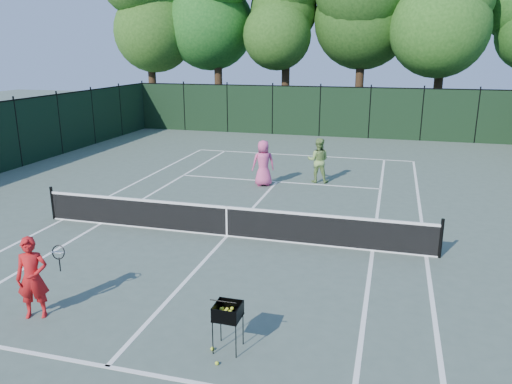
% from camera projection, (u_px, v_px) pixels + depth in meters
% --- Properties ---
extents(ground, '(90.00, 90.00, 0.00)m').
position_uv_depth(ground, '(227.00, 236.00, 14.41)').
color(ground, '#49594D').
rests_on(ground, ground).
extents(sideline_doubles_left, '(0.10, 23.77, 0.01)m').
position_uv_depth(sideline_doubles_left, '(63.00, 220.00, 15.81)').
color(sideline_doubles_left, white).
rests_on(sideline_doubles_left, ground).
extents(sideline_doubles_right, '(0.10, 23.77, 0.01)m').
position_uv_depth(sideline_doubles_right, '(426.00, 256.00, 13.01)').
color(sideline_doubles_right, white).
rests_on(sideline_doubles_right, ground).
extents(sideline_singles_left, '(0.10, 23.77, 0.01)m').
position_uv_depth(sideline_singles_left, '(101.00, 223.00, 15.46)').
color(sideline_singles_left, white).
rests_on(sideline_singles_left, ground).
extents(sideline_singles_right, '(0.10, 23.77, 0.01)m').
position_uv_depth(sideline_singles_right, '(373.00, 251.00, 13.36)').
color(sideline_singles_right, white).
rests_on(sideline_singles_right, ground).
extents(baseline_far, '(10.97, 0.10, 0.01)m').
position_uv_depth(baseline_far, '(301.00, 155.00, 25.42)').
color(baseline_far, white).
rests_on(baseline_far, ground).
extents(service_line_near, '(8.23, 0.10, 0.01)m').
position_uv_depth(service_line_near, '(107.00, 367.00, 8.47)').
color(service_line_near, white).
rests_on(service_line_near, ground).
extents(service_line_far, '(8.23, 0.10, 0.01)m').
position_uv_depth(service_line_far, '(277.00, 182.00, 20.34)').
color(service_line_far, white).
rests_on(service_line_far, ground).
extents(center_service_line, '(0.10, 12.80, 0.01)m').
position_uv_depth(center_service_line, '(227.00, 236.00, 14.41)').
color(center_service_line, white).
rests_on(center_service_line, ground).
extents(tennis_net, '(11.69, 0.09, 1.06)m').
position_uv_depth(tennis_net, '(227.00, 221.00, 14.28)').
color(tennis_net, black).
rests_on(tennis_net, ground).
extents(fence_far, '(24.00, 0.05, 3.00)m').
position_uv_depth(fence_far, '(320.00, 112.00, 30.68)').
color(fence_far, black).
rests_on(fence_far, ground).
extents(tree_0, '(6.40, 6.40, 13.14)m').
position_uv_depth(tree_0, '(148.00, 6.00, 35.41)').
color(tree_0, black).
rests_on(tree_0, ground).
extents(tree_2, '(6.00, 6.00, 12.40)m').
position_uv_depth(tree_2, '(287.00, 10.00, 33.26)').
color(tree_2, black).
rests_on(tree_2, ground).
extents(coach, '(0.79, 0.86, 1.69)m').
position_uv_depth(coach, '(33.00, 278.00, 9.86)').
color(coach, red).
rests_on(coach, ground).
extents(player_pink, '(1.04, 0.89, 1.81)m').
position_uv_depth(player_pink, '(263.00, 163.00, 19.55)').
color(player_pink, '#DC4D87').
rests_on(player_pink, ground).
extents(player_green, '(0.93, 0.75, 1.80)m').
position_uv_depth(player_green, '(318.00, 160.00, 20.06)').
color(player_green, '#7EA452').
rests_on(player_green, ground).
extents(ball_hopper, '(0.49, 0.49, 0.89)m').
position_uv_depth(ball_hopper, '(228.00, 312.00, 8.77)').
color(ball_hopper, black).
rests_on(ball_hopper, ground).
extents(loose_ball_near_cart, '(0.07, 0.07, 0.07)m').
position_uv_depth(loose_ball_near_cart, '(217.00, 363.00, 8.52)').
color(loose_ball_near_cart, '#BFD42B').
rests_on(loose_ball_near_cart, ground).
extents(loose_ball_midcourt, '(0.07, 0.07, 0.07)m').
position_uv_depth(loose_ball_midcourt, '(212.00, 349.00, 8.93)').
color(loose_ball_midcourt, '#D2E92F').
rests_on(loose_ball_midcourt, ground).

